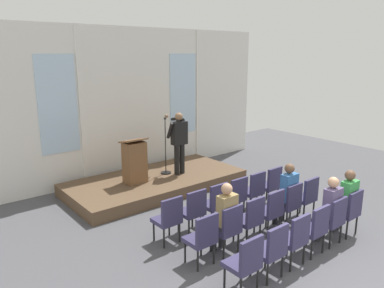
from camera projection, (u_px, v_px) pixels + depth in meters
name	position (u px, v px, depth m)	size (l,w,h in m)	color
ground_plane	(338.00, 278.00, 5.98)	(17.41, 17.41, 0.00)	#4C4C51
rear_partition	(127.00, 104.00, 10.54)	(9.83, 0.14, 4.22)	silver
stage_platform	(156.00, 182.00, 9.93)	(4.63, 2.23, 0.31)	brown
speaker	(179.00, 139.00, 9.93)	(0.50, 0.69, 1.68)	black
mic_stand	(166.00, 161.00, 10.11)	(0.28, 0.28, 1.55)	black
lectern	(135.00, 161.00, 9.35)	(0.60, 0.48, 1.16)	brown
chair_r0_c0	(169.00, 217.00, 6.94)	(0.46, 0.44, 0.94)	black
chair_r0_c1	(193.00, 209.00, 7.30)	(0.46, 0.44, 0.94)	black
chair_r0_c2	(215.00, 202.00, 7.66)	(0.46, 0.44, 0.94)	black
chair_r0_c3	(235.00, 195.00, 8.02)	(0.46, 0.44, 0.94)	black
chair_r0_c4	(254.00, 189.00, 8.37)	(0.46, 0.44, 0.94)	black
chair_r0_c5	(271.00, 183.00, 8.73)	(0.46, 0.44, 0.94)	black
chair_r1_c0	(203.00, 236.00, 6.21)	(0.46, 0.44, 0.94)	black
chair_r1_c1	(228.00, 226.00, 6.56)	(0.46, 0.44, 0.94)	black
audience_r1_c1	(225.00, 214.00, 6.58)	(0.36, 0.39, 1.33)	#2D2D33
chair_r1_c2	(250.00, 217.00, 6.92)	(0.46, 0.44, 0.94)	black
chair_r1_c3	(271.00, 209.00, 7.28)	(0.46, 0.44, 0.94)	black
chair_r1_c4	(289.00, 202.00, 7.64)	(0.46, 0.44, 0.94)	black
audience_r1_c4	(287.00, 191.00, 7.65)	(0.36, 0.39, 1.35)	#2D2D33
chair_r1_c5	(306.00, 195.00, 8.00)	(0.46, 0.44, 0.94)	black
chair_r2_c0	(245.00, 261.00, 5.47)	(0.46, 0.44, 0.94)	black
chair_r2_c1	(271.00, 248.00, 5.83)	(0.46, 0.44, 0.94)	black
chair_r2_c2	(294.00, 237.00, 6.19)	(0.46, 0.44, 0.94)	black
chair_r2_c3	(314.00, 227.00, 6.55)	(0.46, 0.44, 0.94)	black
chair_r2_c4	(333.00, 218.00, 6.91)	(0.46, 0.44, 0.94)	black
audience_r2_c4	(329.00, 207.00, 6.92)	(0.36, 0.39, 1.32)	#2D2D33
chair_r2_c5	(349.00, 210.00, 7.27)	(0.46, 0.44, 0.94)	black
audience_r2_c5	(346.00, 199.00, 7.28)	(0.36, 0.39, 1.33)	#2D2D33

